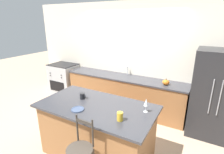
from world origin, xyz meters
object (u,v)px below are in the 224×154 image
Objects in this scene: wine_glass at (146,103)px; coffee_mug at (82,96)px; dinner_plate at (78,109)px; refrigerator at (215,94)px; oven_range at (64,79)px; tumbler_cup at (120,116)px; pumpkin_decoration at (166,82)px.

wine_glass is 1.12m from coffee_mug.
dinner_plate is 0.93× the size of wine_glass.
refrigerator reaches higher than coffee_mug.
refrigerator is at bearing -0.81° from oven_range.
dinner_plate is at bearing -154.44° from wine_glass.
oven_range is at bearing 154.15° from wine_glass.
pumpkin_decoration is at bearing 83.82° from tumbler_cup.
pumpkin_decoration reaches higher than oven_range.
pumpkin_decoration is at bearing 64.71° from dinner_plate.
wine_glass is 1.46m from pumpkin_decoration.
tumbler_cup is at bearing -18.89° from coffee_mug.
dinner_plate is 0.70m from tumbler_cup.
oven_range is 3.50m from tumbler_cup.
coffee_mug is at bearing 117.19° from dinner_plate.
dinner_plate is at bearing -134.15° from refrigerator.
dinner_plate is at bearing -62.81° from coffee_mug.
oven_range is 2.63m from coffee_mug.
refrigerator is 2.65m from dinner_plate.
refrigerator reaches higher than tumbler_cup.
dinner_plate is 1.65× the size of coffee_mug.
refrigerator is 11.54× the size of pumpkin_decoration.
wine_glass is at bearing 59.77° from tumbler_cup.
tumbler_cup reaches higher than pumpkin_decoration.
tumbler_cup reaches higher than dinner_plate.
tumbler_cup is 0.81× the size of pumpkin_decoration.
oven_range is 4.49× the size of wine_glass.
pumpkin_decoration is at bearing 91.16° from wine_glass.
tumbler_cup is (0.70, 0.05, 0.05)m from dinner_plate.
wine_glass is 0.47m from tumbler_cup.
wine_glass reaches higher than coffee_mug.
tumbler_cup reaches higher than coffee_mug.
tumbler_cup is 1.86m from pumpkin_decoration.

